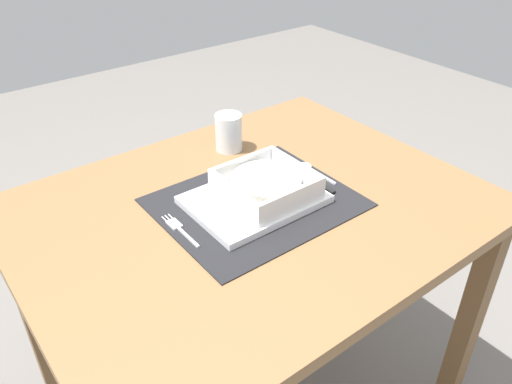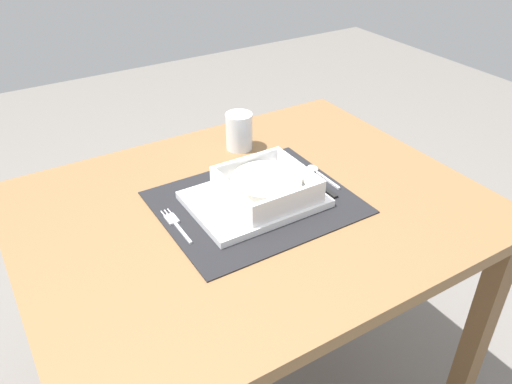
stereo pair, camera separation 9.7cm
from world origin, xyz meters
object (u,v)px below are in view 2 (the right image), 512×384
at_px(dining_table, 252,239).
at_px(fork, 175,223).
at_px(bread_knife, 308,185).
at_px(spoon, 316,171).
at_px(drinking_glass, 239,133).
at_px(butter_knife, 320,185).
at_px(porridge_bowl, 266,186).

bearing_deg(dining_table, fork, 174.48).
bearing_deg(bread_knife, fork, 178.34).
distance_m(spoon, drinking_glass, 0.23).
relative_size(butter_knife, bread_knife, 1.07).
bearing_deg(porridge_bowl, drinking_glass, 73.25).
relative_size(fork, butter_knife, 0.95).
bearing_deg(spoon, fork, -178.31).
relative_size(dining_table, fork, 7.55).
relative_size(fork, bread_knife, 1.01).
height_order(spoon, butter_knife, spoon).
bearing_deg(butter_knife, spoon, 58.15).
height_order(spoon, drinking_glass, drinking_glass).
height_order(fork, drinking_glass, drinking_glass).
distance_m(dining_table, butter_knife, 0.20).
bearing_deg(butter_knife, dining_table, 169.86).
bearing_deg(bread_knife, dining_table, 179.32).
xyz_separation_m(dining_table, butter_knife, (0.17, -0.02, 0.10)).
distance_m(dining_table, fork, 0.21).
bearing_deg(bread_knife, porridge_bowl, -178.11).
xyz_separation_m(porridge_bowl, drinking_glass, (0.08, 0.25, 0.00)).
xyz_separation_m(bread_knife, drinking_glass, (-0.04, 0.25, 0.04)).
xyz_separation_m(dining_table, spoon, (0.20, 0.03, 0.11)).
relative_size(dining_table, bread_knife, 7.64).
distance_m(bread_knife, drinking_glass, 0.26).
bearing_deg(butter_knife, bread_knife, 148.93).
bearing_deg(dining_table, bread_knife, -3.73).
bearing_deg(porridge_bowl, fork, 173.40).
relative_size(spoon, butter_knife, 0.84).
distance_m(spoon, bread_knife, 0.07).
bearing_deg(spoon, drinking_glass, 112.98).
distance_m(butter_knife, drinking_glass, 0.28).
distance_m(porridge_bowl, drinking_glass, 0.26).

